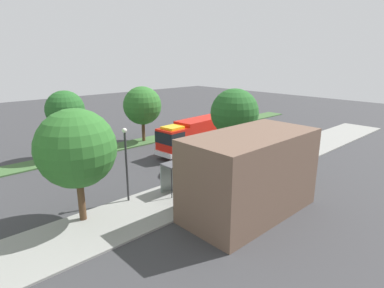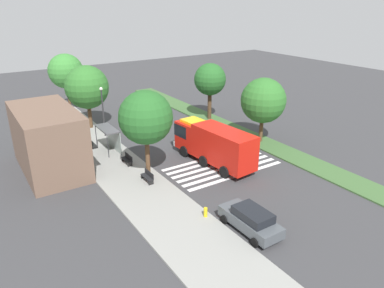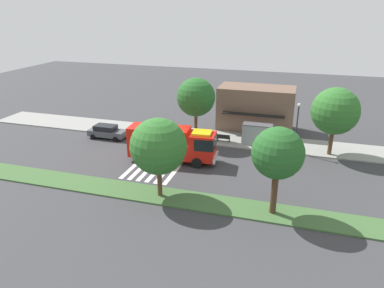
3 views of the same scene
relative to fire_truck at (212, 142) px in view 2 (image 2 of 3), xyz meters
The scene contains 17 objects.
ground_plane 2.26m from the fire_truck, 18.88° to the right, with size 120.00×120.00×0.00m, color #38383A.
sidewalk 8.49m from the fire_truck, 84.20° to the left, with size 60.00×5.31×0.14m, color gray.
median_strip 7.93m from the fire_truck, 83.76° to the right, with size 60.00×3.00×0.14m, color #3D6033.
crosswalk 2.48m from the fire_truck, 167.85° to the right, with size 4.95×10.51×0.01m.
fire_truck is the anchor object (origin of this frame).
parked_car_west 11.43m from the fire_truck, 157.49° to the left, with size 4.76×2.13×1.67m.
bus_stop_shelter 10.59m from the fire_truck, 41.99° to the left, with size 3.50×1.40×2.46m.
bench_near_shelter 8.20m from the fire_truck, 61.32° to the left, with size 1.60×0.50×0.90m.
bench_west_of_shelter 7.24m from the fire_truck, 93.51° to the left, with size 1.60×0.50×0.90m.
street_lamp 13.80m from the fire_truck, 26.63° to the left, with size 0.36×0.36×5.64m.
storefront_building 14.98m from the fire_truck, 62.80° to the left, with size 9.80×5.70×5.75m.
sidewalk_tree_far_west 7.41m from the fire_truck, 85.62° to the left, with size 4.59×4.59×7.69m.
sidewalk_tree_center 17.59m from the fire_truck, 22.21° to the left, with size 5.09×5.09×7.51m.
sidewalk_tree_east 25.91m from the fire_truck, 14.79° to the left, with size 4.67×4.67×7.81m.
median_tree_far_west 8.18m from the fire_truck, 79.67° to the right, with size 4.80×4.80×6.99m.
median_tree_west 13.82m from the fire_truck, 34.53° to the right, with size 4.02×4.02×7.17m.
fire_hydrant 9.85m from the fire_truck, 141.52° to the left, with size 0.28×0.28×0.70m, color gold.
Camera 2 is at (-26.72, 19.36, 14.74)m, focal length 34.06 mm.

